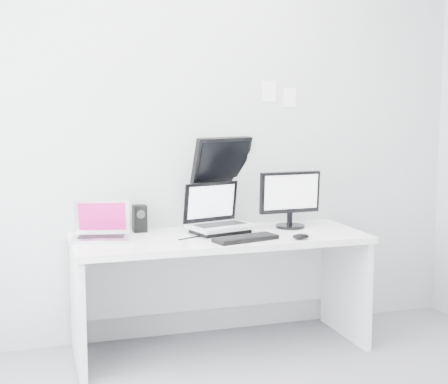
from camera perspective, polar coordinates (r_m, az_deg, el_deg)
The scene contains 11 objects.
back_wall at distance 4.28m, azimuth -1.74°, elevation 5.25°, with size 3.60×3.60×0.00m, color #B5B7B9.
desk at distance 4.10m, azimuth -0.35°, elevation -8.82°, with size 1.80×0.70×0.73m, color white.
macbook at distance 3.89m, azimuth -10.78°, elevation -2.44°, with size 0.33×0.25×0.25m, color #B6B6BB.
speaker at distance 4.14m, azimuth -7.40°, elevation -2.32°, with size 0.08×0.08×0.17m, color black.
dell_laptop at distance 4.05m, azimuth -0.23°, elevation -1.39°, with size 0.39×0.30×0.32m, color silver.
rear_monitor at distance 4.29m, azimuth -0.36°, elevation 1.03°, with size 0.45×0.16×0.61m, color black.
samsung_monitor at distance 4.25m, azimuth 5.85°, elevation -0.60°, with size 0.42×0.19×0.38m, color black.
keyboard at distance 3.85m, azimuth 1.91°, elevation -4.09°, with size 0.39×0.14×0.03m, color black.
mouse at distance 3.91m, azimuth 6.76°, elevation -3.90°, with size 0.11×0.07×0.03m, color black.
wall_note_0 at distance 4.41m, azimuth 3.98°, elevation 8.81°, with size 0.10×0.00×0.14m, color white.
wall_note_1 at distance 4.47m, azimuth 5.79°, elevation 8.26°, with size 0.09×0.00×0.13m, color white.
Camera 1 is at (-1.15, -2.52, 1.50)m, focal length 52.13 mm.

